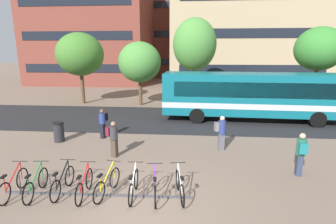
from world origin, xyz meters
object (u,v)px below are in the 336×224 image
at_px(parked_bicycle_purple_6, 155,187).
at_px(trash_bin, 59,132).
at_px(street_tree_3, 195,45).
at_px(parked_bicycle_silver_7, 180,186).
at_px(parked_bicycle_green_1, 36,184).
at_px(parked_bicycle_red_0, 14,185).
at_px(street_tree_1, 319,49).
at_px(city_bus, 254,95).
at_px(parked_bicycle_yellow_4, 107,184).
at_px(commuter_maroon_pack_1, 113,137).
at_px(parked_bicycle_white_5, 134,186).
at_px(commuter_black_pack_0, 103,121).
at_px(commuter_teal_pack_3, 301,152).
at_px(street_tree_2, 80,54).
at_px(street_tree_0, 140,62).
at_px(parked_bicycle_black_2, 63,182).
at_px(commuter_grey_pack_2, 221,131).
at_px(parked_bicycle_red_3, 84,185).

height_order(parked_bicycle_purple_6, trash_bin, trash_bin).
bearing_deg(street_tree_3, parked_bicycle_silver_7, -92.28).
bearing_deg(parked_bicycle_green_1, trash_bin, 13.82).
height_order(parked_bicycle_red_0, street_tree_3, street_tree_3).
bearing_deg(street_tree_1, city_bus, -141.16).
bearing_deg(parked_bicycle_yellow_4, commuter_maroon_pack_1, 23.94).
xyz_separation_m(commuter_maroon_pack_1, street_tree_1, (13.74, 11.76, 3.85)).
relative_size(parked_bicycle_red_0, parked_bicycle_white_5, 1.00).
bearing_deg(street_tree_3, parked_bicycle_purple_6, -94.86).
distance_m(parked_bicycle_purple_6, commuter_black_pack_0, 6.73).
xyz_separation_m(commuter_black_pack_0, commuter_teal_pack_3, (8.80, -3.69, 0.04)).
xyz_separation_m(parked_bicycle_white_5, street_tree_2, (-7.84, 14.94, 3.97)).
bearing_deg(parked_bicycle_red_0, street_tree_1, -51.23).
relative_size(trash_bin, street_tree_2, 0.17).
distance_m(parked_bicycle_red_0, parked_bicycle_silver_7, 5.40).
relative_size(city_bus, street_tree_0, 2.23).
xyz_separation_m(parked_bicycle_red_0, street_tree_3, (6.08, 17.58, 4.85)).
bearing_deg(street_tree_0, street_tree_3, 30.14).
bearing_deg(street_tree_1, parked_bicycle_white_5, -129.25).
distance_m(parked_bicycle_black_2, parked_bicycle_yellow_4, 1.50).
bearing_deg(parked_bicycle_yellow_4, commuter_grey_pack_2, -32.71).
height_order(parked_bicycle_red_3, trash_bin, trash_bin).
distance_m(parked_bicycle_silver_7, commuter_grey_pack_2, 4.62).
bearing_deg(parked_bicycle_red_3, parked_bicycle_silver_7, -91.14).
height_order(commuter_black_pack_0, commuter_grey_pack_2, commuter_grey_pack_2).
xyz_separation_m(parked_bicycle_black_2, commuter_teal_pack_3, (8.30, 1.92, 0.58)).
relative_size(parked_bicycle_green_1, commuter_black_pack_0, 1.07).
bearing_deg(street_tree_2, street_tree_1, -0.11).
distance_m(commuter_grey_pack_2, trash_bin, 8.29).
bearing_deg(parked_bicycle_red_0, parked_bicycle_red_3, -90.82).
height_order(parked_bicycle_red_0, street_tree_2, street_tree_2).
xyz_separation_m(parked_bicycle_red_0, commuter_maroon_pack_1, (2.33, 3.39, 0.56)).
relative_size(parked_bicycle_yellow_4, parked_bicycle_white_5, 0.98).
xyz_separation_m(commuter_black_pack_0, street_tree_0, (0.37, 8.97, 2.78)).
relative_size(commuter_maroon_pack_1, street_tree_1, 0.25).
distance_m(parked_bicycle_green_1, street_tree_3, 18.94).
bearing_deg(commuter_maroon_pack_1, parked_bicycle_red_0, -101.68).
distance_m(city_bus, street_tree_3, 8.99).
bearing_deg(parked_bicycle_white_5, parked_bicycle_silver_7, -89.52).
relative_size(parked_bicycle_yellow_4, commuter_black_pack_0, 1.06).
relative_size(commuter_teal_pack_3, street_tree_3, 0.22).
xyz_separation_m(parked_bicycle_red_0, trash_bin, (-1.09, 5.13, 0.13)).
xyz_separation_m(city_bus, trash_bin, (-11.10, -5.14, -1.26)).
bearing_deg(street_tree_3, parked_bicycle_red_0, -109.07).
xyz_separation_m(parked_bicycle_red_0, commuter_grey_pack_2, (7.16, 4.56, 0.58)).
relative_size(parked_bicycle_silver_7, street_tree_3, 0.22).
relative_size(parked_bicycle_purple_6, commuter_grey_pack_2, 1.02).
relative_size(commuter_black_pack_0, street_tree_2, 0.26).
height_order(city_bus, parked_bicycle_yellow_4, city_bus).
height_order(commuter_teal_pack_3, trash_bin, commuter_teal_pack_3).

